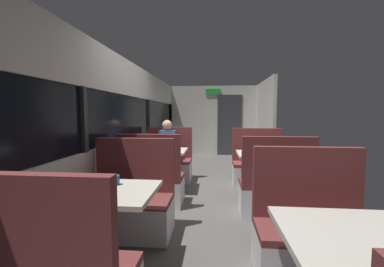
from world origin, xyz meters
The scene contains 16 objects.
ground_plane centered at (0.00, 0.00, -0.01)m, with size 3.30×9.20×0.02m, color #514F4C.
carriage_window_panel_left centered at (-1.45, 0.00, 1.11)m, with size 0.09×8.48×2.30m.
carriage_end_bulkhead centered at (0.06, 4.19, 1.14)m, with size 2.90×0.11×2.30m.
carriage_aisle_panel_right centered at (1.45, 3.00, 1.15)m, with size 0.08×2.40×2.30m, color beige.
dining_table_near_window centered at (-0.89, -2.09, 0.64)m, with size 0.90×0.70×0.74m.
bench_near_window_facing_entry centered at (-0.89, -1.39, 0.33)m, with size 0.95×0.50×1.10m.
dining_table_mid_window centered at (-0.89, 0.21, 0.64)m, with size 0.90×0.70×0.74m.
bench_mid_window_facing_end centered at (-0.89, -0.48, 0.33)m, with size 0.95×0.50×1.10m.
bench_mid_window_facing_entry centered at (-0.89, 0.91, 0.33)m, with size 0.95×0.50×1.10m.
dining_table_front_aisle centered at (0.89, -2.69, 0.64)m, with size 0.90×0.70×0.74m.
bench_front_aisle_facing_entry centered at (0.89, -1.99, 0.33)m, with size 0.95×0.50×1.10m.
dining_table_rear_aisle centered at (0.89, 0.01, 0.64)m, with size 0.90×0.70×0.74m.
bench_rear_aisle_facing_end centered at (0.89, -0.68, 0.33)m, with size 0.95×0.50×1.10m.
bench_rear_aisle_facing_entry centered at (0.89, 0.71, 0.33)m, with size 0.95×0.50×1.10m.
seated_passenger centered at (-0.89, 0.84, 0.54)m, with size 0.47×0.55×1.26m.
coffee_cup_primary centered at (-0.84, -1.94, 0.79)m, with size 0.07×0.07×0.09m.
Camera 1 is at (0.07, -4.08, 1.40)m, focal length 23.01 mm.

